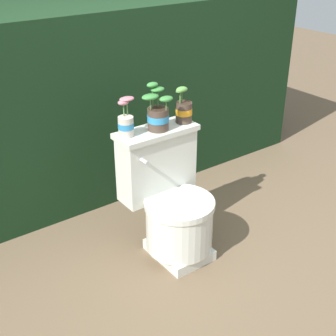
{
  "coord_description": "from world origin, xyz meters",
  "views": [
    {
      "loc": [
        -1.33,
        -1.73,
        1.73
      ],
      "look_at": [
        0.03,
        0.12,
        0.53
      ],
      "focal_mm": 50.0,
      "sensor_mm": 36.0,
      "label": 1
    }
  ],
  "objects": [
    {
      "name": "potted_plant_left",
      "position": [
        -0.15,
        0.25,
        0.8
      ],
      "size": [
        0.11,
        0.09,
        0.21
      ],
      "color": "beige",
      "rests_on": "toilet"
    },
    {
      "name": "hedge_backdrop",
      "position": [
        0.0,
        1.2,
        0.64
      ],
      "size": [
        3.44,
        0.92,
        1.28
      ],
      "color": "black",
      "rests_on": "ground"
    },
    {
      "name": "toilet",
      "position": [
        0.03,
        0.1,
        0.32
      ],
      "size": [
        0.47,
        0.51,
        0.72
      ],
      "color": "silver",
      "rests_on": "ground"
    },
    {
      "name": "ground_plane",
      "position": [
        0.0,
        0.0,
        0.0
      ],
      "size": [
        12.0,
        12.0,
        0.0
      ],
      "primitive_type": "plane",
      "color": "brown"
    },
    {
      "name": "potted_plant_midleft",
      "position": [
        0.03,
        0.22,
        0.82
      ],
      "size": [
        0.15,
        0.14,
        0.26
      ],
      "color": "#47382D",
      "rests_on": "toilet"
    },
    {
      "name": "potted_plant_middle",
      "position": [
        0.21,
        0.22,
        0.8
      ],
      "size": [
        0.1,
        0.1,
        0.21
      ],
      "color": "#47382D",
      "rests_on": "toilet"
    }
  ]
}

